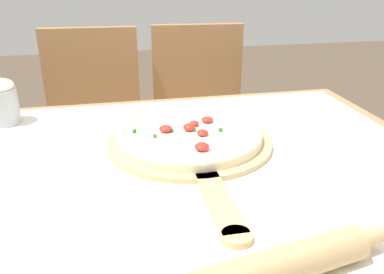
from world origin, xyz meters
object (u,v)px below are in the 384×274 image
object	(u,v)px
pizza_peel	(191,145)
chair_left	(95,126)
flour_cup	(1,101)
chair_right	(200,119)
rolling_pin	(264,271)
pizza	(189,134)

from	to	relation	value
pizza_peel	chair_left	size ratio (longest dim) A/B	0.65
flour_cup	chair_left	bearing A→B (deg)	66.90
chair_right	pizza_peel	bearing A→B (deg)	-99.31
rolling_pin	chair_right	bearing A→B (deg)	81.30
chair_left	pizza	bearing A→B (deg)	-68.01
pizza_peel	flour_cup	size ratio (longest dim) A/B	4.85
chair_left	flour_cup	world-z (taller)	chair_left
chair_right	pizza	bearing A→B (deg)	-99.70
pizza	chair_right	size ratio (longest dim) A/B	0.37
pizza	rolling_pin	size ratio (longest dim) A/B	0.85
chair_left	flour_cup	xyz separation A→B (m)	(-0.21, -0.49, 0.28)
rolling_pin	chair_left	world-z (taller)	chair_left
pizza_peel	flour_cup	distance (m)	0.52
rolling_pin	chair_left	distance (m)	1.24
pizza	flour_cup	bearing A→B (deg)	153.16
chair_right	flour_cup	xyz separation A→B (m)	(-0.64, -0.49, 0.28)
rolling_pin	chair_left	xyz separation A→B (m)	(-0.26, 1.19, -0.24)
pizza_peel	flour_cup	world-z (taller)	flour_cup
rolling_pin	pizza_peel	bearing A→B (deg)	90.74
chair_left	rolling_pin	bearing A→B (deg)	-75.07
pizza_peel	rolling_pin	bearing A→B (deg)	-89.26
flour_cup	pizza_peel	bearing A→B (deg)	-28.88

